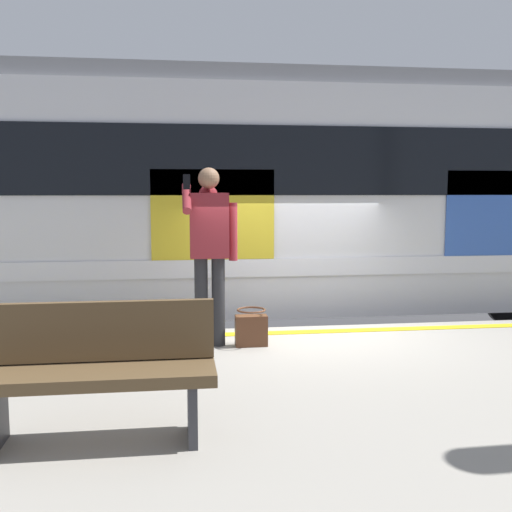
# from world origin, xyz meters

# --- Properties ---
(ground_plane) EXTENTS (24.59, 24.59, 0.00)m
(ground_plane) POSITION_xyz_m (0.00, 0.00, 0.00)
(ground_plane) COLOR #3D3D3F
(platform) EXTENTS (13.12, 4.34, 1.03)m
(platform) POSITION_xyz_m (0.00, 2.17, 0.51)
(platform) COLOR #9E998E
(platform) RESTS_ON ground
(safety_line) EXTENTS (12.86, 0.16, 0.01)m
(safety_line) POSITION_xyz_m (0.00, 0.30, 1.03)
(safety_line) COLOR yellow
(safety_line) RESTS_ON platform
(track_rail_near) EXTENTS (17.06, 0.08, 0.16)m
(track_rail_near) POSITION_xyz_m (0.00, -1.48, 0.08)
(track_rail_near) COLOR slate
(track_rail_near) RESTS_ON ground
(track_rail_far) EXTENTS (17.06, 0.08, 0.16)m
(track_rail_far) POSITION_xyz_m (0.00, -2.91, 0.08)
(track_rail_far) COLOR slate
(track_rail_far) RESTS_ON ground
(train_carriage) EXTENTS (11.34, 2.86, 4.15)m
(train_carriage) POSITION_xyz_m (-1.02, -2.19, 2.61)
(train_carriage) COLOR silver
(train_carriage) RESTS_ON ground
(passenger) EXTENTS (0.57, 0.55, 1.87)m
(passenger) POSITION_xyz_m (1.10, 0.73, 2.14)
(passenger) COLOR #262628
(passenger) RESTS_ON platform
(handbag) EXTENTS (0.34, 0.31, 0.40)m
(handbag) POSITION_xyz_m (0.67, 0.81, 1.21)
(handbag) COLOR #59331E
(handbag) RESTS_ON platform
(bench) EXTENTS (1.56, 0.44, 0.90)m
(bench) POSITION_xyz_m (1.96, 3.03, 1.52)
(bench) COLOR brown
(bench) RESTS_ON platform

